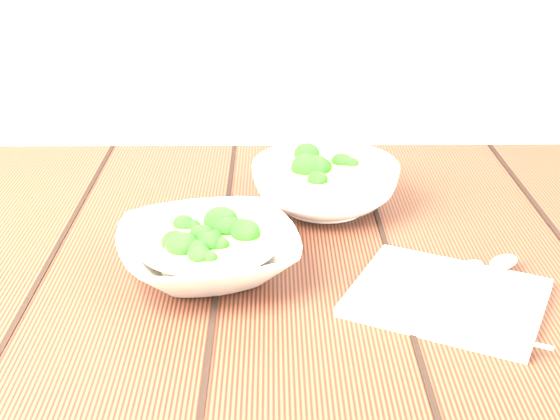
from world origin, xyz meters
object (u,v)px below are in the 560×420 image
table (240,345)px  trivet (200,229)px  soup_bowl_front (208,250)px  napkin (447,297)px  soup_bowl_back (325,184)px

table → trivet: size_ratio=10.14×
soup_bowl_front → napkin: size_ratio=1.27×
soup_bowl_back → napkin: size_ratio=1.16×
soup_bowl_back → trivet: 0.19m
soup_bowl_front → trivet: size_ratio=2.08×
soup_bowl_front → trivet: soup_bowl_front is taller
table → trivet: bearing=132.5°
table → soup_bowl_back: size_ratio=5.36×
soup_bowl_front → soup_bowl_back: soup_bowl_back is taller
soup_bowl_front → table: bearing=43.8°
trivet → napkin: 0.31m
soup_bowl_back → soup_bowl_front: bearing=-128.3°
trivet → napkin: trivet is taller
table → soup_bowl_front: size_ratio=4.89×
napkin → trivet: bearing=177.4°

